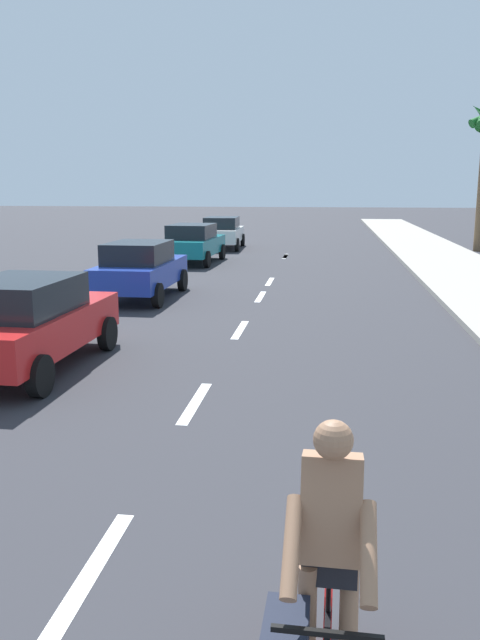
{
  "coord_description": "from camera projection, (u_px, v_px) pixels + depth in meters",
  "views": [
    {
      "loc": [
        1.81,
        2.13,
        3.05
      ],
      "look_at": [
        0.56,
        11.34,
        1.1
      ],
      "focal_mm": 35.88,
      "sensor_mm": 36.0,
      "label": 1
    }
  ],
  "objects": [
    {
      "name": "lane_stripe_3",
      "position": [
        195.0,
        403.0,
        9.18
      ],
      "size": [
        0.16,
        1.8,
        0.01
      ],
      "primitive_type": "cube",
      "color": "white",
      "rests_on": "ground"
    },
    {
      "name": "lane_stripe_5",
      "position": [
        260.0,
        297.0,
        18.0
      ],
      "size": [
        0.16,
        1.8,
        0.01
      ],
      "primitive_type": "cube",
      "color": "white",
      "rests_on": "ground"
    },
    {
      "name": "ground_plane",
      "position": [
        261.0,
        296.0,
        18.2
      ],
      "size": [
        160.0,
        160.0,
        0.0
      ],
      "primitive_type": "plane",
      "color": "#2D2D33"
    },
    {
      "name": "lane_stripe_4",
      "position": [
        240.0,
        330.0,
        13.85
      ],
      "size": [
        0.16,
        1.8,
        0.01
      ],
      "primitive_type": "cube",
      "color": "white",
      "rests_on": "ground"
    },
    {
      "name": "parked_car_teal",
      "position": [
        193.0,
        242.0,
        25.76
      ],
      "size": [
        2.12,
        4.36,
        1.57
      ],
      "rotation": [
        0.0,
        0.0,
        -0.04
      ],
      "color": "#14727A",
      "rests_on": "ground"
    },
    {
      "name": "lane_stripe_2",
      "position": [
        92.0,
        570.0,
        5.17
      ],
      "size": [
        0.16,
        1.8,
        0.01
      ],
      "primitive_type": "cube",
      "color": "white",
      "rests_on": "ground"
    },
    {
      "name": "parked_car_white",
      "position": [
        222.0,
        232.0,
        31.76
      ],
      "size": [
        2.08,
        4.27,
        1.57
      ],
      "rotation": [
        0.0,
        0.0,
        0.04
      ],
      "color": "white",
      "rests_on": "ground"
    },
    {
      "name": "parked_car_blue",
      "position": [
        140.0,
        268.0,
        17.6
      ],
      "size": [
        1.91,
        4.05,
        1.57
      ],
      "rotation": [
        0.0,
        0.0,
        -0.01
      ],
      "color": "#1E389E",
      "rests_on": "ground"
    },
    {
      "name": "cyclist",
      "position": [
        320.0,
        590.0,
        3.58
      ],
      "size": [
        0.62,
        1.71,
        1.82
      ],
      "rotation": [
        0.0,
        0.0,
        3.12
      ],
      "color": "black",
      "rests_on": "ground"
    },
    {
      "name": "parked_car_red",
      "position": [
        26.0,
        321.0,
        10.71
      ],
      "size": [
        1.97,
        4.15,
        1.57
      ],
      "rotation": [
        0.0,
        0.0,
        -0.02
      ],
      "color": "red",
      "rests_on": "ground"
    },
    {
      "name": "lane_stripe_6",
      "position": [
        270.0,
        282.0,
        20.84
      ],
      "size": [
        0.16,
        1.8,
        0.01
      ],
      "primitive_type": "cube",
      "color": "white",
      "rests_on": "ground"
    },
    {
      "name": "lane_stripe_7",
      "position": [
        286.0,
        256.0,
        28.49
      ],
      "size": [
        0.16,
        1.8,
        0.01
      ],
      "primitive_type": "cube",
      "color": "white",
      "rests_on": "ground"
    },
    {
      "name": "lane_stripe_8",
      "position": [
        285.0,
        256.0,
        28.31
      ],
      "size": [
        0.16,
        1.8,
        0.01
      ],
      "primitive_type": "cube",
      "color": "white",
      "rests_on": "ground"
    }
  ]
}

